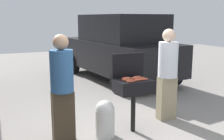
{
  "coord_description": "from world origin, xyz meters",
  "views": [
    {
      "loc": [
        -1.79,
        -3.65,
        1.93
      ],
      "look_at": [
        0.11,
        0.74,
        1.0
      ],
      "focal_mm": 43.38,
      "sensor_mm": 36.0,
      "label": 1
    }
  ],
  "objects": [
    {
      "name": "hot_dog_13",
      "position": [
        0.29,
        0.23,
        0.92
      ],
      "size": [
        0.13,
        0.03,
        0.03
      ],
      "primitive_type": "cylinder",
      "rotation": [
        0.0,
        1.57,
        0.07
      ],
      "color": "#AD4228",
      "rests_on": "bbq_grill"
    },
    {
      "name": "hot_dog_5",
      "position": [
        0.3,
        0.14,
        0.92
      ],
      "size": [
        0.13,
        0.04,
        0.03
      ],
      "primitive_type": "cylinder",
      "rotation": [
        0.0,
        1.57,
        0.1
      ],
      "color": "#C6593D",
      "rests_on": "bbq_grill"
    },
    {
      "name": "hot_dog_8",
      "position": [
        0.44,
        0.26,
        0.92
      ],
      "size": [
        0.13,
        0.03,
        0.03
      ],
      "primitive_type": "cylinder",
      "rotation": [
        0.0,
        1.57,
        0.01
      ],
      "color": "#B74C33",
      "rests_on": "bbq_grill"
    },
    {
      "name": "hot_dog_12",
      "position": [
        0.43,
        0.14,
        0.92
      ],
      "size": [
        0.13,
        0.03,
        0.03
      ],
      "primitive_type": "cylinder",
      "rotation": [
        0.0,
        1.57,
        -0.0
      ],
      "color": "#B74C33",
      "rests_on": "bbq_grill"
    },
    {
      "name": "grill_lid_open",
      "position": [
        0.29,
        0.46,
        1.12
      ],
      "size": [
        0.6,
        0.05,
        0.42
      ],
      "primitive_type": "cube",
      "color": "black",
      "rests_on": "bbq_grill"
    },
    {
      "name": "hot_dog_9",
      "position": [
        0.17,
        0.16,
        0.92
      ],
      "size": [
        0.13,
        0.04,
        0.03
      ],
      "primitive_type": "cylinder",
      "rotation": [
        0.0,
        1.57,
        0.1
      ],
      "color": "#C6593D",
      "rests_on": "bbq_grill"
    },
    {
      "name": "hot_dog_11",
      "position": [
        0.2,
        0.37,
        0.92
      ],
      "size": [
        0.13,
        0.03,
        0.03
      ],
      "primitive_type": "cylinder",
      "rotation": [
        0.0,
        1.57,
        0.04
      ],
      "color": "#B74C33",
      "rests_on": "bbq_grill"
    },
    {
      "name": "person_left",
      "position": [
        -0.89,
        0.34,
        0.92
      ],
      "size": [
        0.35,
        0.35,
        1.69
      ],
      "rotation": [
        0.0,
        0.0,
        -0.25
      ],
      "color": "#3F3323",
      "rests_on": "ground"
    },
    {
      "name": "hot_dog_1",
      "position": [
        0.44,
        0.17,
        0.92
      ],
      "size": [
        0.13,
        0.03,
        0.03
      ],
      "primitive_type": "cylinder",
      "rotation": [
        0.0,
        1.57,
        0.0
      ],
      "color": "#B74C33",
      "rests_on": "bbq_grill"
    },
    {
      "name": "hot_dog_0",
      "position": [
        0.15,
        0.29,
        0.92
      ],
      "size": [
        0.13,
        0.04,
        0.03
      ],
      "primitive_type": "cylinder",
      "rotation": [
        0.0,
        1.57,
        0.1
      ],
      "color": "#AD4228",
      "rests_on": "bbq_grill"
    },
    {
      "name": "hot_dog_6",
      "position": [
        0.21,
        0.32,
        0.92
      ],
      "size": [
        0.13,
        0.04,
        0.03
      ],
      "primitive_type": "cylinder",
      "rotation": [
        0.0,
        1.57,
        -0.08
      ],
      "color": "#C6593D",
      "rests_on": "bbq_grill"
    },
    {
      "name": "hot_dog_7",
      "position": [
        0.16,
        0.09,
        0.92
      ],
      "size": [
        0.13,
        0.03,
        0.03
      ],
      "primitive_type": "cylinder",
      "rotation": [
        0.0,
        1.57,
        -0.06
      ],
      "color": "#B74C33",
      "rests_on": "bbq_grill"
    },
    {
      "name": "hot_dog_3",
      "position": [
        0.16,
        0.24,
        0.92
      ],
      "size": [
        0.13,
        0.03,
        0.03
      ],
      "primitive_type": "cylinder",
      "rotation": [
        0.0,
        1.57,
        -0.06
      ],
      "color": "#B74C33",
      "rests_on": "bbq_grill"
    },
    {
      "name": "person_right",
      "position": [
        1.15,
        0.5,
        0.94
      ],
      "size": [
        0.36,
        0.36,
        1.73
      ],
      "rotation": [
        0.0,
        0.0,
        3.31
      ],
      "color": "gray",
      "rests_on": "ground"
    },
    {
      "name": "hot_dog_10",
      "position": [
        0.42,
        0.37,
        0.92
      ],
      "size": [
        0.13,
        0.03,
        0.03
      ],
      "primitive_type": "cylinder",
      "rotation": [
        0.0,
        1.57,
        -0.07
      ],
      "color": "#C6593D",
      "rests_on": "bbq_grill"
    },
    {
      "name": "ground_plane",
      "position": [
        0.0,
        0.0,
        0.0
      ],
      "size": [
        24.0,
        24.0,
        0.0
      ],
      "primitive_type": "plane",
      "color": "gray"
    },
    {
      "name": "hot_dog_2",
      "position": [
        0.36,
        0.19,
        0.92
      ],
      "size": [
        0.13,
        0.03,
        0.03
      ],
      "primitive_type": "cylinder",
      "rotation": [
        0.0,
        1.57,
        -0.05
      ],
      "color": "#AD4228",
      "rests_on": "bbq_grill"
    },
    {
      "name": "hot_dog_4",
      "position": [
        0.35,
        0.31,
        0.92
      ],
      "size": [
        0.13,
        0.03,
        0.03
      ],
      "primitive_type": "cylinder",
      "rotation": [
        0.0,
        1.57,
        0.04
      ],
      "color": "#C6593D",
      "rests_on": "bbq_grill"
    },
    {
      "name": "parked_minivan",
      "position": [
        1.76,
        3.98,
        1.03
      ],
      "size": [
        2.46,
        4.6,
        2.02
      ],
      "rotation": [
        0.0,
        0.0,
        3.26
      ],
      "color": "black",
      "rests_on": "ground"
    },
    {
      "name": "bbq_grill",
      "position": [
        0.29,
        0.24,
        0.77
      ],
      "size": [
        0.6,
        0.44,
        0.91
      ],
      "color": "black",
      "rests_on": "ground"
    },
    {
      "name": "propane_tank",
      "position": [
        -0.23,
        0.23,
        0.32
      ],
      "size": [
        0.32,
        0.32,
        0.62
      ],
      "color": "silver",
      "rests_on": "ground"
    }
  ]
}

